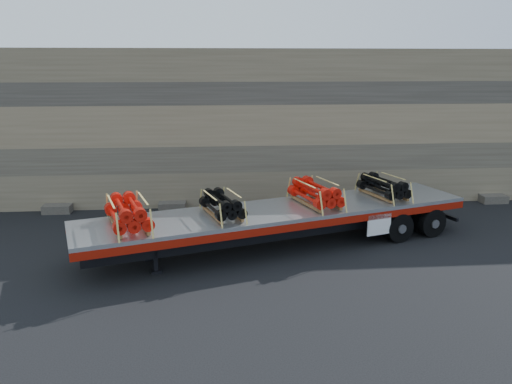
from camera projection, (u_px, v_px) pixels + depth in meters
ground at (246, 245)px, 18.06m from camera, size 120.00×120.00×0.00m
rock_wall at (237, 126)px, 23.46m from camera, size 44.00×3.00×7.00m
trailer at (280, 228)px, 17.72m from camera, size 14.31×6.91×1.42m
bundle_front at (128, 214)px, 15.49m from camera, size 1.85×2.61×0.84m
bundle_midfront at (222, 205)px, 16.65m from camera, size 1.59×2.24×0.72m
bundle_midrear at (316, 194)px, 17.96m from camera, size 1.78×2.51×0.81m
bundle_rear at (383, 187)px, 19.07m from camera, size 1.63×2.30×0.74m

